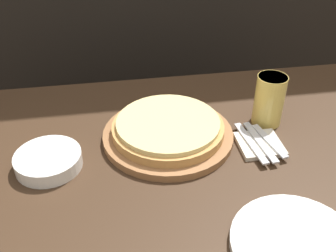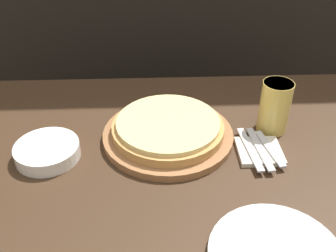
{
  "view_description": "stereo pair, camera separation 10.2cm",
  "coord_description": "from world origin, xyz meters",
  "px_view_note": "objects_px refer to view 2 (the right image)",
  "views": [
    {
      "loc": [
        -0.15,
        -0.72,
        1.39
      ],
      "look_at": [
        -0.01,
        0.11,
        0.81
      ],
      "focal_mm": 42.0,
      "sensor_mm": 36.0,
      "label": 1
    },
    {
      "loc": [
        -0.05,
        -0.73,
        1.39
      ],
      "look_at": [
        -0.01,
        0.11,
        0.81
      ],
      "focal_mm": 42.0,
      "sensor_mm": 36.0,
      "label": 2
    }
  ],
  "objects_px": {
    "beer_glass": "(275,105)",
    "fork": "(250,149)",
    "spoon": "(270,148)",
    "dinner_knife": "(260,149)",
    "side_bowl": "(47,151)",
    "pizza_on_board": "(168,131)"
  },
  "relations": [
    {
      "from": "dinner_knife",
      "to": "spoon",
      "type": "distance_m",
      "value": 0.02
    },
    {
      "from": "fork",
      "to": "pizza_on_board",
      "type": "bearing_deg",
      "value": 160.5
    },
    {
      "from": "pizza_on_board",
      "to": "beer_glass",
      "type": "relative_size",
      "value": 2.4
    },
    {
      "from": "fork",
      "to": "beer_glass",
      "type": "bearing_deg",
      "value": 51.91
    },
    {
      "from": "dinner_knife",
      "to": "side_bowl",
      "type": "bearing_deg",
      "value": 179.24
    },
    {
      "from": "beer_glass",
      "to": "dinner_knife",
      "type": "height_order",
      "value": "beer_glass"
    },
    {
      "from": "spoon",
      "to": "fork",
      "type": "bearing_deg",
      "value": -180.0
    },
    {
      "from": "beer_glass",
      "to": "spoon",
      "type": "xyz_separation_m",
      "value": [
        -0.03,
        -0.1,
        -0.06
      ]
    },
    {
      "from": "pizza_on_board",
      "to": "side_bowl",
      "type": "bearing_deg",
      "value": -167.86
    },
    {
      "from": "pizza_on_board",
      "to": "dinner_knife",
      "type": "distance_m",
      "value": 0.24
    },
    {
      "from": "pizza_on_board",
      "to": "spoon",
      "type": "height_order",
      "value": "pizza_on_board"
    },
    {
      "from": "pizza_on_board",
      "to": "spoon",
      "type": "relative_size",
      "value": 2.31
    },
    {
      "from": "beer_glass",
      "to": "spoon",
      "type": "relative_size",
      "value": 0.96
    },
    {
      "from": "side_bowl",
      "to": "dinner_knife",
      "type": "xyz_separation_m",
      "value": [
        0.53,
        -0.01,
        -0.0
      ]
    },
    {
      "from": "beer_glass",
      "to": "spoon",
      "type": "height_order",
      "value": "beer_glass"
    },
    {
      "from": "beer_glass",
      "to": "dinner_knife",
      "type": "xyz_separation_m",
      "value": [
        -0.06,
        -0.1,
        -0.06
      ]
    },
    {
      "from": "dinner_knife",
      "to": "spoon",
      "type": "relative_size",
      "value": 1.18
    },
    {
      "from": "beer_glass",
      "to": "side_bowl",
      "type": "height_order",
      "value": "beer_glass"
    },
    {
      "from": "side_bowl",
      "to": "spoon",
      "type": "height_order",
      "value": "side_bowl"
    },
    {
      "from": "spoon",
      "to": "dinner_knife",
      "type": "bearing_deg",
      "value": -180.0
    },
    {
      "from": "side_bowl",
      "to": "dinner_knife",
      "type": "relative_size",
      "value": 0.91
    },
    {
      "from": "beer_glass",
      "to": "fork",
      "type": "height_order",
      "value": "beer_glass"
    }
  ]
}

